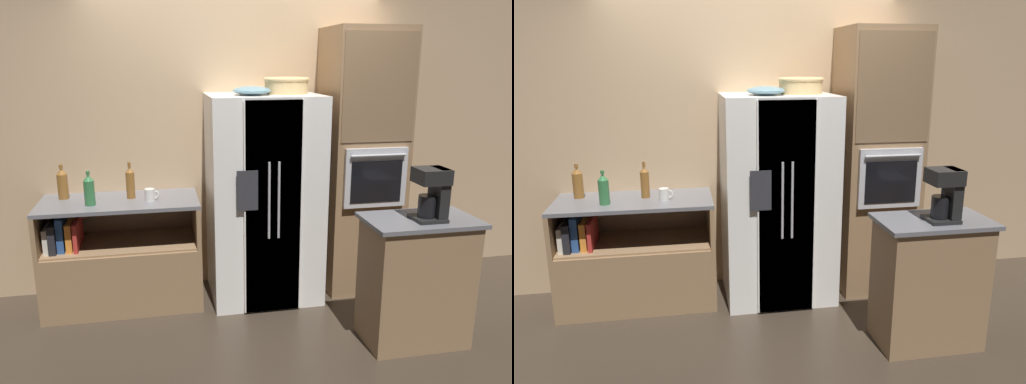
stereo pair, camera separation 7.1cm
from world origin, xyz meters
The scene contains 13 objects.
ground_plane centered at (0.00, 0.00, 0.00)m, with size 20.00×20.00×0.00m, color #382D23.
wall_back centered at (0.00, 0.42, 1.40)m, with size 12.00×0.06×2.80m.
counter_left centered at (-1.03, 0.08, 0.33)m, with size 1.25×0.61×0.90m.
refrigerator centered at (0.17, 0.03, 0.86)m, with size 0.91×0.74×1.72m.
wall_oven centered at (1.04, 0.09, 1.13)m, with size 0.65×0.66×2.25m.
island_counter centered at (1.07, -0.92, 0.47)m, with size 0.77×0.47×0.93m.
wicker_basket centered at (0.36, 0.09, 1.79)m, with size 0.37×0.37×0.13m.
fruit_bowl centered at (0.06, -0.03, 1.76)m, with size 0.30×0.30×0.07m.
bottle_tall centered at (-0.92, 0.13, 1.03)m, with size 0.07×0.07×0.30m.
bottle_short centered at (-1.22, -0.02, 1.02)m, with size 0.08×0.08×0.27m.
bottle_wide centered at (-1.45, 0.22, 1.03)m, with size 0.08×0.08×0.28m.
mug centered at (-0.76, 0.02, 0.95)m, with size 0.11×0.08×0.10m.
coffee_maker centered at (1.12, -0.97, 1.13)m, with size 0.21×0.19×0.36m.
Camera 2 is at (-0.61, -3.92, 1.98)m, focal length 35.00 mm.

